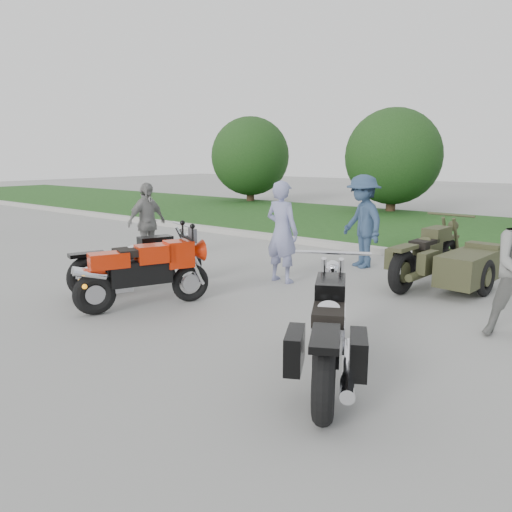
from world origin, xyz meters
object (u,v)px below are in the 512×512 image
Objects in this scene: cruiser_sidecar at (450,263)px; person_back at (147,223)px; sportbike_red at (141,271)px; cruiser_left at (134,265)px; cruiser_right at (329,335)px; person_stripe at (282,232)px; person_denim at (362,221)px.

person_back reaches higher than cruiser_sidecar.
sportbike_red reaches higher than cruiser_left.
cruiser_right is at bearing 6.73° from cruiser_left.
person_stripe is (-2.54, -1.33, 0.45)m from cruiser_sidecar.
person_denim is at bearing 81.90° from cruiser_left.
person_stripe is 0.97× the size of person_denim.
person_denim is at bearing 98.54° from sportbike_red.
person_denim is at bearing -60.64° from person_back.
person_stripe reaches higher than person_back.
cruiser_left is at bearing -85.48° from person_denim.
person_stripe is at bearing -85.90° from person_back.
person_back is at bearing 162.75° from sportbike_red.
cruiser_left is 5.31m from cruiser_sidecar.
person_stripe is at bearing -73.92° from person_denim.
sportbike_red is 3.46m from cruiser_right.
sportbike_red is 1.15× the size of person_back.
cruiser_right is 1.22× the size of person_denim.
person_stripe is 1.07× the size of person_back.
person_stripe is 2.07m from person_denim.
cruiser_sidecar is at bearing 12.71° from person_denim.
cruiser_sidecar is at bearing -76.43° from person_back.
person_denim reaches higher than cruiser_left.
person_denim reaches higher than cruiser_right.
person_stripe reaches higher than cruiser_right.
sportbike_red is 1.07× the size of person_stripe.
cruiser_left is 2.42m from person_back.
cruiser_right is at bearing -82.47° from cruiser_sidecar.
person_denim reaches higher than person_back.
person_back is (-3.78, -2.42, -0.09)m from person_denim.
person_back is (-3.23, -0.42, -0.06)m from person_stripe.
sportbike_red is 2.71m from person_stripe.
person_back is (-1.71, 1.68, 0.38)m from cruiser_left.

